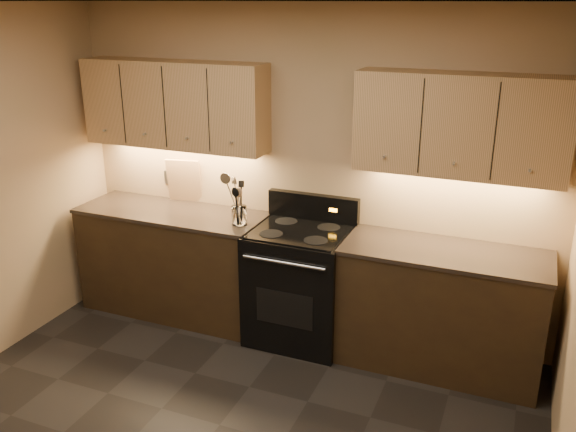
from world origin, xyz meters
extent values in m
plane|color=silver|center=(0.00, 0.00, 2.60)|extent=(4.00, 4.00, 0.00)
cube|color=tan|center=(0.00, 2.00, 1.30)|extent=(4.00, 0.04, 2.60)
cube|color=black|center=(-1.10, 1.70, 0.45)|extent=(1.60, 0.60, 0.90)
cube|color=#3B2E25|center=(-1.10, 1.70, 0.92)|extent=(1.62, 0.62, 0.03)
cube|color=black|center=(1.18, 1.70, 0.45)|extent=(1.44, 0.60, 0.90)
cube|color=#3B2E25|center=(1.18, 1.70, 0.92)|extent=(1.46, 0.62, 0.03)
cube|color=black|center=(0.08, 1.68, 0.46)|extent=(0.76, 0.65, 0.92)
cube|color=black|center=(0.08, 1.68, 0.93)|extent=(0.70, 0.60, 0.01)
cube|color=black|center=(0.08, 1.96, 1.03)|extent=(0.76, 0.07, 0.22)
cube|color=orange|center=(0.26, 1.92, 1.04)|extent=(0.06, 0.00, 0.03)
cylinder|color=silver|center=(0.08, 1.34, 0.80)|extent=(0.65, 0.02, 0.02)
cube|color=black|center=(0.08, 1.35, 0.41)|extent=(0.46, 0.00, 0.28)
cylinder|color=black|center=(-0.10, 1.53, 0.93)|extent=(0.18, 0.18, 0.00)
cylinder|color=black|center=(0.26, 1.53, 0.93)|extent=(0.18, 0.18, 0.00)
cylinder|color=black|center=(-0.10, 1.82, 0.93)|extent=(0.18, 0.18, 0.00)
cylinder|color=black|center=(0.26, 1.82, 0.93)|extent=(0.18, 0.18, 0.00)
cube|color=tan|center=(-1.10, 1.85, 1.80)|extent=(1.60, 0.30, 0.70)
cube|color=tan|center=(1.18, 1.85, 1.80)|extent=(1.44, 0.30, 0.70)
cube|color=#B2B5BA|center=(-1.30, 1.99, 1.12)|extent=(0.08, 0.01, 0.12)
cylinder|color=white|center=(-0.42, 1.63, 1.01)|extent=(0.12, 0.12, 0.15)
cylinder|color=white|center=(-0.42, 1.63, 0.94)|extent=(0.12, 0.12, 0.02)
cube|color=tan|center=(-1.12, 1.96, 1.12)|extent=(0.31, 0.13, 0.38)
camera|label=1|loc=(1.65, -2.42, 2.62)|focal=38.00mm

